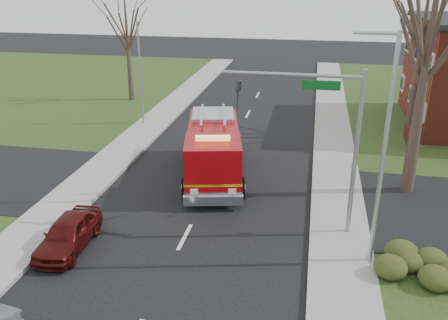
# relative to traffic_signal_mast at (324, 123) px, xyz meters

# --- Properties ---
(ground) EXTENTS (120.00, 120.00, 0.00)m
(ground) POSITION_rel_traffic_signal_mast_xyz_m (-5.21, -1.50, -4.71)
(ground) COLOR black
(ground) RESTS_ON ground
(sidewalk_right) EXTENTS (2.40, 80.00, 0.15)m
(sidewalk_right) POSITION_rel_traffic_signal_mast_xyz_m (0.99, -1.50, -4.63)
(sidewalk_right) COLOR gray
(sidewalk_right) RESTS_ON ground
(sidewalk_left) EXTENTS (2.40, 80.00, 0.15)m
(sidewalk_left) POSITION_rel_traffic_signal_mast_xyz_m (-11.41, -1.50, -4.63)
(sidewalk_left) COLOR gray
(sidewalk_left) RESTS_ON ground
(health_center_sign) EXTENTS (0.12, 2.00, 1.40)m
(health_center_sign) POSITION_rel_traffic_signal_mast_xyz_m (5.29, 11.00, -3.83)
(health_center_sign) COLOR #44100F
(health_center_sign) RESTS_ON ground
(hedge_corner) EXTENTS (2.80, 2.00, 0.90)m
(hedge_corner) POSITION_rel_traffic_signal_mast_xyz_m (3.79, -2.50, -4.13)
(hedge_corner) COLOR #333F17
(hedge_corner) RESTS_ON lawn_right
(bare_tree_near) EXTENTS (6.00, 6.00, 12.00)m
(bare_tree_near) POSITION_rel_traffic_signal_mast_xyz_m (4.29, 4.50, 2.71)
(bare_tree_near) COLOR #372A20
(bare_tree_near) RESTS_ON ground
(bare_tree_far) EXTENTS (5.25, 5.25, 10.50)m
(bare_tree_far) POSITION_rel_traffic_signal_mast_xyz_m (5.79, 13.50, 1.78)
(bare_tree_far) COLOR #372A20
(bare_tree_far) RESTS_ON ground
(bare_tree_left) EXTENTS (4.50, 4.50, 9.00)m
(bare_tree_left) POSITION_rel_traffic_signal_mast_xyz_m (-15.21, 18.50, 0.86)
(bare_tree_left) COLOR #372A20
(bare_tree_left) RESTS_ON ground
(traffic_signal_mast) EXTENTS (5.29, 0.18, 6.80)m
(traffic_signal_mast) POSITION_rel_traffic_signal_mast_xyz_m (0.00, 0.00, 0.00)
(traffic_signal_mast) COLOR gray
(traffic_signal_mast) RESTS_ON ground
(streetlight_pole) EXTENTS (1.48, 0.16, 8.40)m
(streetlight_pole) POSITION_rel_traffic_signal_mast_xyz_m (1.93, -2.00, -0.16)
(streetlight_pole) COLOR #B7BABF
(streetlight_pole) RESTS_ON ground
(utility_pole_far) EXTENTS (0.14, 0.14, 7.00)m
(utility_pole_far) POSITION_rel_traffic_signal_mast_xyz_m (-12.01, 12.50, -1.21)
(utility_pole_far) COLOR gray
(utility_pole_far) RESTS_ON ground
(fire_engine) EXTENTS (4.26, 8.11, 3.11)m
(fire_engine) POSITION_rel_traffic_signal_mast_xyz_m (-5.32, 4.58, -3.30)
(fire_engine) COLOR #A1070C
(fire_engine) RESTS_ON ground
(parked_car_maroon) EXTENTS (1.64, 3.82, 1.28)m
(parked_car_maroon) POSITION_rel_traffic_signal_mast_xyz_m (-9.41, -3.11, -4.07)
(parked_car_maroon) COLOR #430C0A
(parked_car_maroon) RESTS_ON ground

